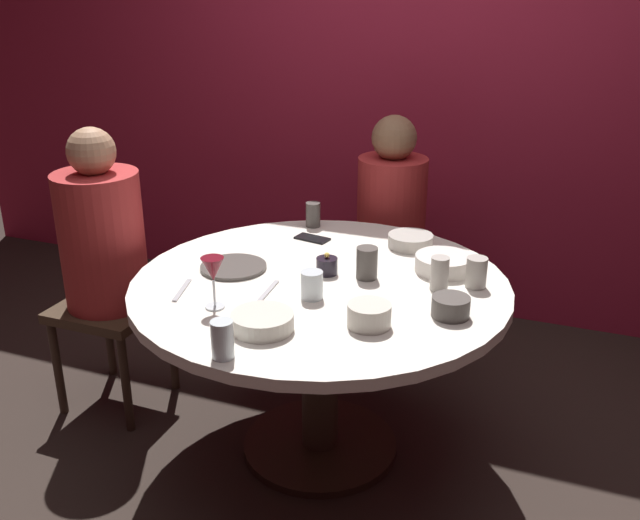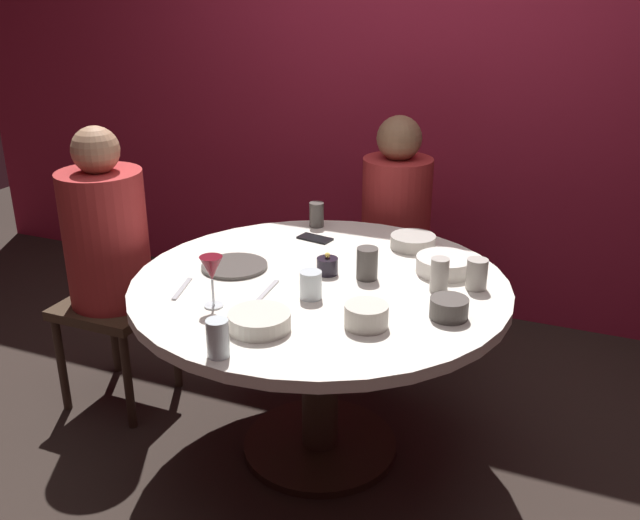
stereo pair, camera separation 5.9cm
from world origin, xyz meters
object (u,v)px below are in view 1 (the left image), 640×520
Objects in this scene: cup_center_front at (367,263)px; candle_holder at (328,266)px; dinner_plate at (233,267)px; bowl_salad_center at (410,241)px; bowl_small_white at (444,263)px; cup_near_candle at (312,285)px; bowl_sauce_side at (369,315)px; cup_far_edge at (313,215)px; bowl_rice_portion at (451,307)px; bowl_serving_large at (262,322)px; seated_diner_left at (103,242)px; cell_phone at (312,238)px; wine_glass at (213,271)px; cup_by_left_diner at (476,272)px; seated_diner_back at (391,208)px; cup_by_right_diner at (222,339)px; cup_beside_wine at (440,274)px; dining_table at (320,317)px.

candle_holder is at bearing -173.51° from cup_center_front.
cup_center_front reaches higher than dinner_plate.
bowl_small_white reaches higher than bowl_salad_center.
bowl_sauce_side is at bearing -27.18° from cup_near_candle.
cup_far_edge is at bearing 155.50° from bowl_small_white.
bowl_rice_portion is at bearing -20.16° from candle_holder.
bowl_serving_large is 0.90m from bowl_salad_center.
seated_diner_left is 0.85m from cell_phone.
cup_by_left_diner is (0.77, 0.48, -0.07)m from wine_glass.
seated_diner_back is 10.17× the size of cup_by_right_diner.
cup_by_right_diner reaches higher than cup_far_edge.
cell_phone is 1.46× the size of cup_near_candle.
cup_center_front is (0.15, -0.84, 0.06)m from seated_diner_back.
bowl_small_white is (0.39, 0.18, -0.00)m from candle_holder.
cup_by_right_diner is (-0.55, -0.50, 0.02)m from bowl_rice_portion.
seated_diner_back is 0.46m from cup_far_edge.
seated_diner_back is at bearing 88.77° from bowl_serving_large.
seated_diner_left is at bearing -175.83° from candle_holder.
bowl_sauce_side is 0.49m from cup_by_left_diner.
candle_holder is 0.41m from cup_beside_wine.
cup_beside_wine is (0.41, -0.84, 0.06)m from seated_diner_back.
cup_by_right_diner is 1.16m from cup_far_edge.
bowl_small_white is 1.54× the size of bowl_sauce_side.
wine_glass is 0.57m from cup_center_front.
cup_by_left_diner is at bearing 15.95° from dining_table.
bowl_sauce_side reaches higher than bowl_small_white.
cup_by_right_diner is 0.83m from cup_beside_wine.
bowl_rice_portion reaches higher than bowl_small_white.
seated_diner_left is 12.55× the size of cup_near_candle.
cup_by_right_diner is (-0.03, -0.19, 0.03)m from bowl_serving_large.
cell_phone is 0.59m from bowl_small_white.
bowl_serving_large is 0.53m from cup_center_front.
bowl_serving_large is 0.33m from bowl_sauce_side.
cup_by_right_diner is at bearing -104.51° from bowl_salad_center.
seated_diner_back is at bearing 87.77° from cup_by_right_diner.
cup_by_left_diner is (1.46, 0.15, 0.04)m from seated_diner_left.
seated_diner_left reaches higher than cell_phone.
dinner_plate is 0.39m from cup_near_candle.
bowl_small_white is 0.97m from cup_by_right_diner.
seated_diner_left is 1.24m from bowl_salad_center.
wine_glass is 0.73m from cell_phone.
candle_holder reaches higher than bowl_salad_center.
cell_phone is 1.00m from cup_by_right_diner.
dining_table is 12.66× the size of cup_far_edge.
bowl_sauce_side is 1.26× the size of cup_by_left_diner.
seated_diner_left is at bearing 178.67° from dinner_plate.
cup_beside_wine reaches higher than bowl_serving_large.
cup_by_right_diner is (0.88, -0.61, 0.04)m from seated_diner_left.
dining_table is 1.12× the size of seated_diner_left.
bowl_sauce_side is at bearing 25.76° from bowl_serving_large.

